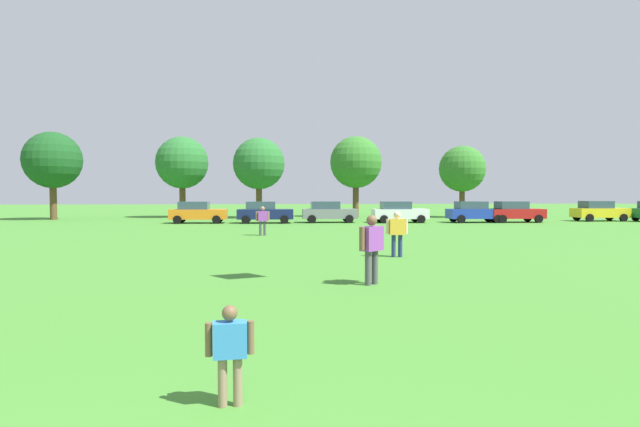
# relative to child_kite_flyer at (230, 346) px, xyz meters

# --- Properties ---
(ground_plane) EXTENTS (160.00, 160.00, 0.00)m
(ground_plane) POSITION_rel_child_kite_flyer_xyz_m (-0.85, 26.30, -0.65)
(ground_plane) COLOR #42842D
(child_kite_flyer) EXTENTS (0.52, 0.24, 1.10)m
(child_kite_flyer) POSITION_rel_child_kite_flyer_xyz_m (0.00, 0.00, 0.00)
(child_kite_flyer) COLOR #8C7259
(child_kite_flyer) RESTS_ON ground
(adult_bystander) EXTENTS (0.68, 0.61, 1.77)m
(adult_bystander) POSITION_rel_child_kite_flyer_xyz_m (2.88, 7.21, 0.39)
(adult_bystander) COLOR #4C4C51
(adult_bystander) RESTS_ON ground
(bystander_near_trees) EXTENTS (0.75, 0.39, 1.60)m
(bystander_near_trees) POSITION_rel_child_kite_flyer_xyz_m (-0.31, 22.68, 0.29)
(bystander_near_trees) COLOR #4C4C51
(bystander_near_trees) RESTS_ON ground
(bystander_midfield) EXTENTS (0.79, 0.33, 1.66)m
(bystander_midfield) POSITION_rel_child_kite_flyer_xyz_m (4.82, 12.71, 0.33)
(bystander_midfield) COLOR navy
(bystander_midfield) RESTS_ON ground
(parked_car_orange_0) EXTENTS (4.30, 2.02, 1.68)m
(parked_car_orange_0) POSITION_rel_child_kite_flyer_xyz_m (-5.69, 34.87, 0.20)
(parked_car_orange_0) COLOR orange
(parked_car_orange_0) RESTS_ON ground
(parked_car_navy_1) EXTENTS (4.30, 2.02, 1.68)m
(parked_car_navy_1) POSITION_rel_child_kite_flyer_xyz_m (-0.53, 34.53, 0.20)
(parked_car_navy_1) COLOR #141E4C
(parked_car_navy_1) RESTS_ON ground
(parked_car_gray_2) EXTENTS (4.30, 2.02, 1.68)m
(parked_car_gray_2) POSITION_rel_child_kite_flyer_xyz_m (4.53, 34.95, 0.20)
(parked_car_gray_2) COLOR slate
(parked_car_gray_2) RESTS_ON ground
(parked_car_white_3) EXTENTS (4.30, 2.02, 1.68)m
(parked_car_white_3) POSITION_rel_child_kite_flyer_xyz_m (10.06, 34.32, 0.20)
(parked_car_white_3) COLOR white
(parked_car_white_3) RESTS_ON ground
(parked_car_blue_4) EXTENTS (4.30, 2.02, 1.68)m
(parked_car_blue_4) POSITION_rel_child_kite_flyer_xyz_m (16.06, 34.01, 0.20)
(parked_car_blue_4) COLOR #1E38AD
(parked_car_blue_4) RESTS_ON ground
(parked_car_red_5) EXTENTS (4.30, 2.02, 1.68)m
(parked_car_red_5) POSITION_rel_child_kite_flyer_xyz_m (19.36, 33.97, 0.20)
(parked_car_red_5) COLOR red
(parked_car_red_5) RESTS_ON ground
(parked_car_yellow_6) EXTENTS (4.30, 2.02, 1.68)m
(parked_car_yellow_6) POSITION_rel_child_kite_flyer_xyz_m (27.28, 35.23, 0.20)
(parked_car_yellow_6) COLOR yellow
(parked_car_yellow_6) RESTS_ON ground
(tree_far_left) EXTENTS (4.95, 4.95, 7.71)m
(tree_far_left) POSITION_rel_child_kite_flyer_xyz_m (-19.15, 41.30, 4.55)
(tree_far_left) COLOR brown
(tree_far_left) RESTS_ON ground
(tree_left) EXTENTS (4.97, 4.97, 7.74)m
(tree_left) POSITION_rel_child_kite_flyer_xyz_m (-8.58, 44.50, 4.57)
(tree_left) COLOR brown
(tree_left) RESTS_ON ground
(tree_center) EXTENTS (4.81, 4.81, 7.50)m
(tree_center) POSITION_rel_child_kite_flyer_xyz_m (-1.23, 42.71, 4.41)
(tree_center) COLOR brown
(tree_center) RESTS_ON ground
(tree_right) EXTENTS (5.07, 5.07, 7.91)m
(tree_right) POSITION_rel_child_kite_flyer_xyz_m (8.17, 44.43, 4.68)
(tree_right) COLOR brown
(tree_right) RESTS_ON ground
(tree_far_right) EXTENTS (4.42, 4.42, 6.89)m
(tree_far_right) POSITION_rel_child_kite_flyer_xyz_m (18.19, 42.50, 4.00)
(tree_far_right) COLOR brown
(tree_far_right) RESTS_ON ground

